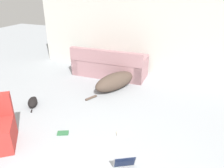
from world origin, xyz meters
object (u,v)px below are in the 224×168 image
Objects in this scene: dog at (116,81)px; book_cream at (123,133)px; book_green at (63,133)px; couch at (109,66)px; cat at (33,102)px.

dog is 1.79m from book_cream.
book_cream is (0.95, 0.37, 0.00)m from book_green.
couch is 8.14× the size of book_cream.
dog is 6.29× the size of book_cream.
book_cream is at bearing -128.59° from cat.
cat is 1.26m from book_green.
couch is 9.23× the size of book_green.
cat is 2.02× the size of book_cream.
book_green is 1.02m from book_cream.
cat reaches higher than book_cream.
couch is 2.32m from cat.
dog is at bearing 121.80° from couch.
dog reaches higher than cat.
couch is 2.67m from book_cream.
dog is 2.01m from book_green.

